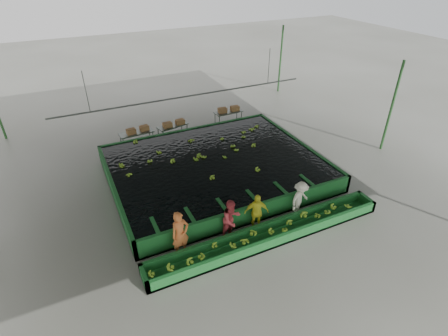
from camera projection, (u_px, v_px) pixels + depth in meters
name	position (u px, v px, depth m)	size (l,w,h in m)	color
ground	(229.00, 191.00, 16.41)	(80.00, 80.00, 0.00)	slate
shed_roof	(229.00, 88.00, 13.77)	(20.00, 22.00, 0.04)	gray
shed_posts	(229.00, 144.00, 15.09)	(20.00, 22.00, 5.00)	#2C622C
flotation_tank	(215.00, 168.00, 17.32)	(10.00, 8.00, 0.90)	#165821
tank_water	(215.00, 161.00, 17.11)	(9.70, 7.70, 0.00)	black
sorting_trough	(270.00, 235.00, 13.52)	(10.00, 1.00, 0.50)	#165821
cableway_rail	(188.00, 96.00, 18.65)	(0.08, 0.08, 14.00)	#59605B
rail_hanger_left	(86.00, 92.00, 16.29)	(0.04, 0.04, 2.00)	#59605B
rail_hanger_right	(269.00, 66.00, 19.96)	(0.04, 0.04, 2.00)	#59605B
worker_a	(180.00, 234.00, 12.55)	(0.69, 0.45, 1.88)	orange
worker_b	(231.00, 219.00, 13.34)	(0.85, 0.66, 1.74)	#BD393E
worker_c	(256.00, 212.00, 13.76)	(0.98, 0.41, 1.66)	yellow
worker_d	(300.00, 199.00, 14.54)	(1.05, 0.60, 1.62)	silver
packing_table_left	(137.00, 139.00, 20.02)	(1.90, 0.76, 0.87)	#59605B
packing_table_mid	(173.00, 131.00, 20.90)	(1.81, 0.72, 0.82)	#59605B
packing_table_right	(228.00, 117.00, 22.68)	(1.80, 0.72, 0.82)	#59605B
box_stack_left	(138.00, 132.00, 19.82)	(1.27, 0.35, 0.27)	olive
box_stack_mid	(174.00, 126.00, 20.64)	(1.32, 0.37, 0.29)	olive
box_stack_right	(229.00, 112.00, 22.46)	(1.39, 0.39, 0.30)	olive
floating_bananas	(209.00, 154.00, 17.72)	(9.04, 6.16, 0.12)	#83BA29
trough_bananas	(270.00, 232.00, 13.44)	(8.50, 0.57, 0.11)	#83BA29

